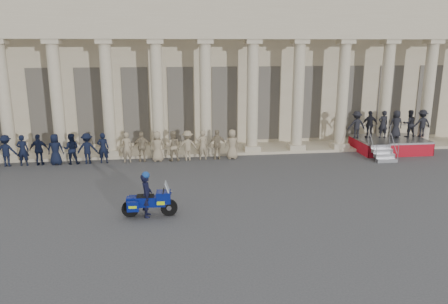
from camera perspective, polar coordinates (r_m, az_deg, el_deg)
ground at (r=16.88m, az=-4.37°, el=-7.12°), size 90.00×90.00×0.00m
building at (r=30.52m, az=-6.06°, el=11.03°), size 40.00×12.50×9.00m
officer_rank at (r=23.76m, az=-19.46°, el=0.39°), size 17.10×0.61×1.61m
reviewing_stand at (r=26.79m, az=20.92°, el=2.83°), size 5.02×3.78×2.35m
motorcycle at (r=15.97m, az=-9.64°, el=-6.41°), size 2.00×0.82×1.28m
rider at (r=15.88m, az=-10.09°, el=-5.44°), size 0.41×0.60×1.69m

